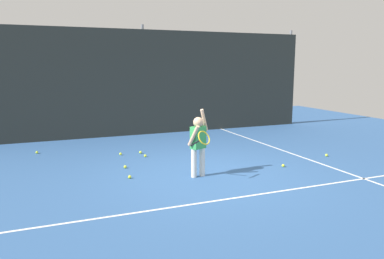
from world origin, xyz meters
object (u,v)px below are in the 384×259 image
(tennis_ball_4, at_px, (130,177))
(tennis_ball_0, at_px, (283,166))
(tennis_player, at_px, (198,141))
(tennis_ball_3, at_px, (125,167))
(tennis_ball_2, at_px, (327,155))
(tennis_ball_1, at_px, (37,152))
(tennis_ball_5, at_px, (121,154))
(tennis_ball_7, at_px, (145,156))
(tennis_ball_6, at_px, (140,152))

(tennis_ball_4, bearing_deg, tennis_ball_0, -7.60)
(tennis_player, distance_m, tennis_ball_3, 1.83)
(tennis_ball_2, relative_size, tennis_ball_3, 1.00)
(tennis_player, xyz_separation_m, tennis_ball_1, (-2.99, 3.37, -0.69))
(tennis_ball_3, xyz_separation_m, tennis_ball_5, (0.15, 1.23, 0.00))
(tennis_ball_0, relative_size, tennis_ball_7, 1.00)
(tennis_ball_2, bearing_deg, tennis_player, -174.11)
(tennis_ball_0, height_order, tennis_ball_3, same)
(tennis_ball_2, relative_size, tennis_ball_7, 1.00)
(tennis_ball_3, bearing_deg, tennis_ball_6, 61.73)
(tennis_ball_2, height_order, tennis_ball_3, same)
(tennis_ball_5, bearing_deg, tennis_ball_4, -96.53)
(tennis_ball_6, bearing_deg, tennis_ball_7, -88.08)
(tennis_ball_5, relative_size, tennis_ball_6, 1.00)
(tennis_ball_1, relative_size, tennis_ball_5, 1.00)
(tennis_ball_2, distance_m, tennis_ball_5, 5.07)
(tennis_ball_2, xyz_separation_m, tennis_ball_6, (-4.14, 2.02, 0.00))
(tennis_ball_7, bearing_deg, tennis_ball_6, 91.92)
(tennis_ball_2, bearing_deg, tennis_ball_3, 170.50)
(tennis_ball_1, xyz_separation_m, tennis_ball_6, (2.42, -0.98, 0.00))
(tennis_ball_0, height_order, tennis_ball_7, same)
(tennis_ball_5, xyz_separation_m, tennis_ball_7, (0.52, -0.42, 0.00))
(tennis_ball_6, bearing_deg, tennis_ball_2, -26.00)
(tennis_ball_2, relative_size, tennis_ball_5, 1.00)
(tennis_ball_0, xyz_separation_m, tennis_ball_2, (1.56, 0.41, 0.00))
(tennis_ball_0, bearing_deg, tennis_player, 178.89)
(tennis_ball_3, bearing_deg, tennis_ball_2, -9.50)
(tennis_ball_0, distance_m, tennis_ball_5, 3.93)
(tennis_ball_3, relative_size, tennis_ball_4, 1.00)
(tennis_ball_0, bearing_deg, tennis_ball_7, 141.75)
(tennis_ball_0, height_order, tennis_ball_6, same)
(tennis_ball_6, xyz_separation_m, tennis_ball_7, (0.01, -0.40, 0.00))
(tennis_ball_1, height_order, tennis_ball_4, same)
(tennis_ball_1, height_order, tennis_ball_2, same)
(tennis_ball_3, xyz_separation_m, tennis_ball_4, (-0.08, -0.77, 0.00))
(tennis_player, distance_m, tennis_ball_2, 3.66)
(tennis_ball_4, relative_size, tennis_ball_6, 1.00)
(tennis_player, xyz_separation_m, tennis_ball_6, (-0.57, 2.39, -0.69))
(tennis_player, xyz_separation_m, tennis_ball_5, (-1.07, 2.40, -0.69))
(tennis_ball_1, distance_m, tennis_ball_2, 7.22)
(tennis_ball_3, distance_m, tennis_ball_7, 1.05)
(tennis_ball_6, bearing_deg, tennis_player, -76.60)
(tennis_player, xyz_separation_m, tennis_ball_0, (2.01, -0.04, -0.69))
(tennis_ball_1, bearing_deg, tennis_ball_0, -34.23)
(tennis_ball_2, distance_m, tennis_ball_3, 4.86)
(tennis_ball_1, height_order, tennis_ball_5, same)
(tennis_ball_1, distance_m, tennis_ball_6, 2.61)
(tennis_ball_1, height_order, tennis_ball_3, same)
(tennis_ball_3, bearing_deg, tennis_ball_7, 50.58)
(tennis_ball_5, relative_size, tennis_ball_7, 1.00)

